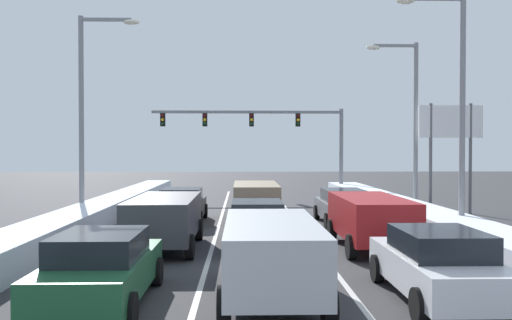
{
  "coord_description": "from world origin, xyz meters",
  "views": [
    {
      "loc": [
        -0.75,
        -4.54,
        3.19
      ],
      "look_at": [
        0.1,
        26.66,
        2.6
      ],
      "focal_mm": 37.9,
      "sensor_mm": 36.0,
      "label": 1
    }
  ],
  "objects_px": {
    "suv_silver_center_lane_nearest": "(272,252)",
    "traffic_light_gantry": "(269,127)",
    "street_lamp_right_mid": "(409,112)",
    "sedan_black_left_lane_third": "(182,205)",
    "street_lamp_right_near": "(454,93)",
    "street_lamp_left_mid": "(89,101)",
    "suv_charcoal_left_lane_second": "(165,218)",
    "roadside_sign_right": "(451,133)",
    "sedan_white_right_lane_nearest": "(438,264)",
    "suv_red_right_lane_second": "(370,217)",
    "suv_tan_center_lane_third": "(256,198)",
    "sedan_gray_right_lane_third": "(342,206)",
    "sedan_navy_center_lane_second": "(257,223)",
    "sedan_green_left_lane_nearest": "(101,268)"
  },
  "relations": [
    {
      "from": "sedan_green_left_lane_nearest",
      "to": "roadside_sign_right",
      "type": "bearing_deg",
      "value": 49.3
    },
    {
      "from": "sedan_navy_center_lane_second",
      "to": "suv_charcoal_left_lane_second",
      "type": "xyz_separation_m",
      "value": [
        -2.97,
        -0.37,
        0.25
      ]
    },
    {
      "from": "suv_red_right_lane_second",
      "to": "suv_silver_center_lane_nearest",
      "type": "relative_size",
      "value": 1.0
    },
    {
      "from": "suv_silver_center_lane_nearest",
      "to": "sedan_navy_center_lane_second",
      "type": "bearing_deg",
      "value": 91.18
    },
    {
      "from": "suv_silver_center_lane_nearest",
      "to": "street_lamp_right_mid",
      "type": "height_order",
      "value": "street_lamp_right_mid"
    },
    {
      "from": "suv_charcoal_left_lane_second",
      "to": "street_lamp_right_near",
      "type": "height_order",
      "value": "street_lamp_right_near"
    },
    {
      "from": "sedan_gray_right_lane_third",
      "to": "suv_red_right_lane_second",
      "type": "bearing_deg",
      "value": -91.91
    },
    {
      "from": "street_lamp_right_near",
      "to": "street_lamp_left_mid",
      "type": "distance_m",
      "value": 15.15
    },
    {
      "from": "sedan_white_right_lane_nearest",
      "to": "sedan_gray_right_lane_third",
      "type": "bearing_deg",
      "value": 89.13
    },
    {
      "from": "suv_silver_center_lane_nearest",
      "to": "traffic_light_gantry",
      "type": "xyz_separation_m",
      "value": [
        1.42,
        28.02,
        3.87
      ]
    },
    {
      "from": "sedan_gray_right_lane_third",
      "to": "suv_tan_center_lane_third",
      "type": "relative_size",
      "value": 0.92
    },
    {
      "from": "street_lamp_right_mid",
      "to": "street_lamp_left_mid",
      "type": "height_order",
      "value": "street_lamp_left_mid"
    },
    {
      "from": "suv_silver_center_lane_nearest",
      "to": "roadside_sign_right",
      "type": "xyz_separation_m",
      "value": [
        9.78,
        15.16,
        3.0
      ]
    },
    {
      "from": "sedan_white_right_lane_nearest",
      "to": "suv_tan_center_lane_third",
      "type": "distance_m",
      "value": 13.43
    },
    {
      "from": "sedan_navy_center_lane_second",
      "to": "street_lamp_right_near",
      "type": "xyz_separation_m",
      "value": [
        7.54,
        2.51,
        4.59
      ]
    },
    {
      "from": "sedan_green_left_lane_nearest",
      "to": "street_lamp_right_near",
      "type": "distance_m",
      "value": 14.97
    },
    {
      "from": "sedan_black_left_lane_third",
      "to": "street_lamp_left_mid",
      "type": "height_order",
      "value": "street_lamp_left_mid"
    },
    {
      "from": "sedan_black_left_lane_third",
      "to": "suv_red_right_lane_second",
      "type": "bearing_deg",
      "value": -43.85
    },
    {
      "from": "street_lamp_right_mid",
      "to": "sedan_black_left_lane_third",
      "type": "bearing_deg",
      "value": -162.4
    },
    {
      "from": "street_lamp_right_near",
      "to": "sedan_navy_center_lane_second",
      "type": "bearing_deg",
      "value": -161.55
    },
    {
      "from": "sedan_gray_right_lane_third",
      "to": "sedan_black_left_lane_third",
      "type": "xyz_separation_m",
      "value": [
        -6.94,
        0.68,
        0.0
      ]
    },
    {
      "from": "traffic_light_gantry",
      "to": "street_lamp_left_mid",
      "type": "relative_size",
      "value": 1.55
    },
    {
      "from": "traffic_light_gantry",
      "to": "suv_silver_center_lane_nearest",
      "type": "bearing_deg",
      "value": -92.9
    },
    {
      "from": "street_lamp_left_mid",
      "to": "suv_silver_center_lane_nearest",
      "type": "bearing_deg",
      "value": -59.52
    },
    {
      "from": "sedan_gray_right_lane_third",
      "to": "street_lamp_right_mid",
      "type": "bearing_deg",
      "value": 45.16
    },
    {
      "from": "sedan_gray_right_lane_third",
      "to": "suv_tan_center_lane_third",
      "type": "distance_m",
      "value": 3.9
    },
    {
      "from": "sedan_white_right_lane_nearest",
      "to": "traffic_light_gantry",
      "type": "bearing_deg",
      "value": 94.29
    },
    {
      "from": "suv_red_right_lane_second",
      "to": "sedan_green_left_lane_nearest",
      "type": "relative_size",
      "value": 1.09
    },
    {
      "from": "sedan_white_right_lane_nearest",
      "to": "roadside_sign_right",
      "type": "distance_m",
      "value": 16.83
    },
    {
      "from": "street_lamp_right_mid",
      "to": "street_lamp_left_mid",
      "type": "xyz_separation_m",
      "value": [
        -15.2,
        -3.4,
        0.21
      ]
    },
    {
      "from": "suv_red_right_lane_second",
      "to": "sedan_black_left_lane_third",
      "type": "relative_size",
      "value": 1.09
    },
    {
      "from": "suv_silver_center_lane_nearest",
      "to": "street_lamp_right_near",
      "type": "height_order",
      "value": "street_lamp_right_near"
    },
    {
      "from": "suv_red_right_lane_second",
      "to": "roadside_sign_right",
      "type": "height_order",
      "value": "roadside_sign_right"
    },
    {
      "from": "sedan_green_left_lane_nearest",
      "to": "sedan_black_left_lane_third",
      "type": "xyz_separation_m",
      "value": [
        0.29,
        12.59,
        0.0
      ]
    },
    {
      "from": "suv_charcoal_left_lane_second",
      "to": "roadside_sign_right",
      "type": "xyz_separation_m",
      "value": [
        12.88,
        9.21,
        3.0
      ]
    },
    {
      "from": "roadside_sign_right",
      "to": "sedan_white_right_lane_nearest",
      "type": "bearing_deg",
      "value": -112.24
    },
    {
      "from": "street_lamp_right_near",
      "to": "suv_silver_center_lane_nearest",
      "type": "bearing_deg",
      "value": -129.99
    },
    {
      "from": "sedan_white_right_lane_nearest",
      "to": "street_lamp_left_mid",
      "type": "relative_size",
      "value": 0.5
    },
    {
      "from": "sedan_green_left_lane_nearest",
      "to": "street_lamp_right_near",
      "type": "xyz_separation_m",
      "value": [
        10.93,
        9.14,
        4.59
      ]
    },
    {
      "from": "sedan_gray_right_lane_third",
      "to": "street_lamp_right_near",
      "type": "xyz_separation_m",
      "value": [
        3.7,
        -2.78,
        4.59
      ]
    },
    {
      "from": "suv_silver_center_lane_nearest",
      "to": "traffic_light_gantry",
      "type": "height_order",
      "value": "traffic_light_gantry"
    },
    {
      "from": "sedan_black_left_lane_third",
      "to": "suv_charcoal_left_lane_second",
      "type": "bearing_deg",
      "value": -88.8
    },
    {
      "from": "suv_tan_center_lane_third",
      "to": "suv_charcoal_left_lane_second",
      "type": "relative_size",
      "value": 1.0
    },
    {
      "from": "suv_silver_center_lane_nearest",
      "to": "suv_tan_center_lane_third",
      "type": "distance_m",
      "value": 12.84
    },
    {
      "from": "street_lamp_left_mid",
      "to": "sedan_black_left_lane_third",
      "type": "bearing_deg",
      "value": -1.88
    },
    {
      "from": "suv_red_right_lane_second",
      "to": "suv_tan_center_lane_third",
      "type": "xyz_separation_m",
      "value": [
        -3.5,
        7.04,
        0.0
      ]
    },
    {
      "from": "suv_charcoal_left_lane_second",
      "to": "suv_red_right_lane_second",
      "type": "bearing_deg",
      "value": -1.22
    },
    {
      "from": "suv_charcoal_left_lane_second",
      "to": "street_lamp_right_near",
      "type": "distance_m",
      "value": 11.73
    },
    {
      "from": "traffic_light_gantry",
      "to": "street_lamp_left_mid",
      "type": "distance_m",
      "value": 17.89
    },
    {
      "from": "suv_charcoal_left_lane_second",
      "to": "street_lamp_right_near",
      "type": "relative_size",
      "value": 0.54
    }
  ]
}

